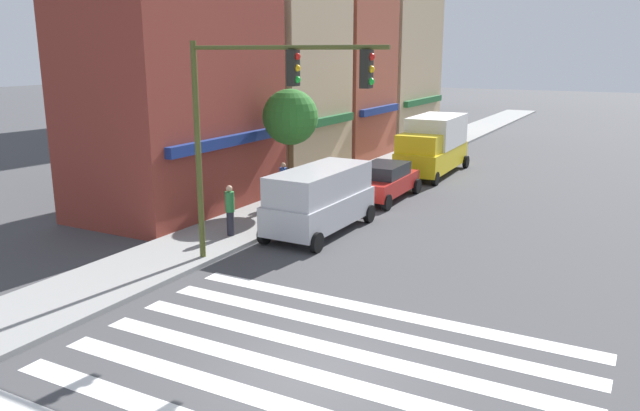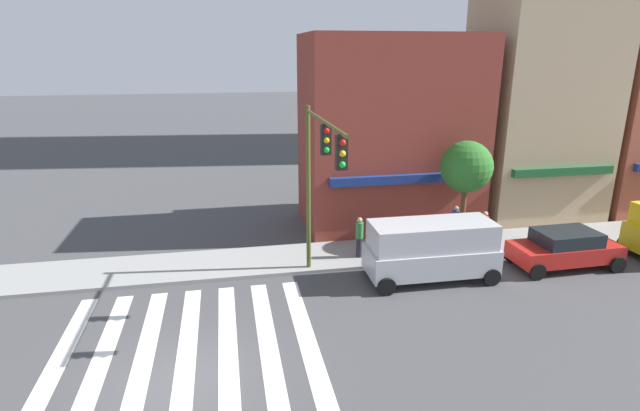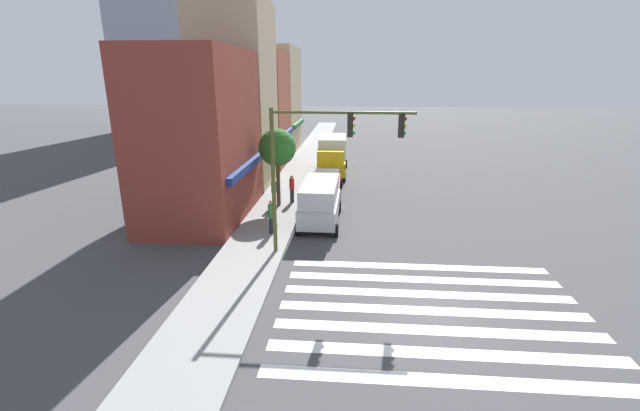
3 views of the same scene
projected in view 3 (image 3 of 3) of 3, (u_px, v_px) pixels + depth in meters
name	position (u px, v px, depth m)	size (l,w,h in m)	color
ground_plane	(432.00, 311.00, 15.07)	(200.00, 200.00, 0.00)	#424244
sidewalk_left	(224.00, 300.00, 15.62)	(120.00, 3.00, 0.15)	gray
crosswalk_stripes	(432.00, 311.00, 15.07)	(7.82, 10.80, 0.01)	silver
storefront_row	(247.00, 108.00, 34.26)	(30.73, 5.30, 12.96)	maroon
traffic_signal	(323.00, 150.00, 18.31)	(0.32, 6.16, 6.66)	#474C1E
van_silver	(320.00, 201.00, 23.71)	(5.03, 2.22, 2.34)	#B7B7BC
sedan_red	(327.00, 183.00, 29.44)	(4.44, 2.02, 1.59)	#B21E19
box_truck_yellow	(332.00, 155.00, 35.57)	(6.26, 2.42, 3.04)	yellow
pedestrian_red_jacket	(292.00, 188.00, 27.12)	(0.32, 0.32, 1.77)	#23232D
pedestrian_green_top	(271.00, 216.00, 21.82)	(0.32, 0.32, 1.77)	#23232D
pedestrian_blue_shirt	(274.00, 192.00, 26.35)	(0.32, 0.32, 1.77)	#23232D
street_tree	(277.00, 148.00, 25.73)	(2.26, 2.26, 4.76)	brown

